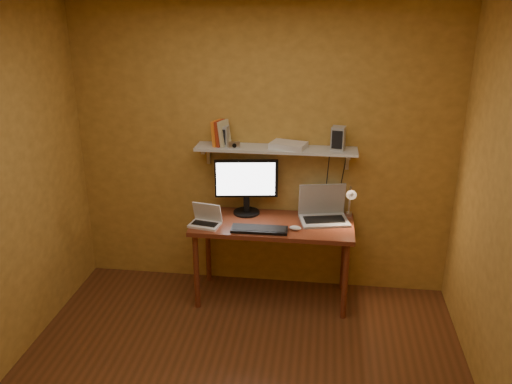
# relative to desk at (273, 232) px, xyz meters

# --- Properties ---
(room) EXTENTS (3.44, 3.24, 2.64)m
(room) POSITION_rel_desk_xyz_m (-0.13, -1.28, 0.64)
(room) COLOR brown
(room) RESTS_ON ground
(desk) EXTENTS (1.40, 0.60, 0.75)m
(desk) POSITION_rel_desk_xyz_m (0.00, 0.00, 0.00)
(desk) COLOR brown
(desk) RESTS_ON ground
(wall_shelf) EXTENTS (1.40, 0.25, 0.21)m
(wall_shelf) POSITION_rel_desk_xyz_m (-0.00, 0.19, 0.69)
(wall_shelf) COLOR silver
(wall_shelf) RESTS_ON room
(monitor) EXTENTS (0.56, 0.27, 0.51)m
(monitor) POSITION_rel_desk_xyz_m (-0.26, 0.18, 0.37)
(monitor) COLOR black
(monitor) RESTS_ON desk
(laptop) EXTENTS (0.47, 0.38, 0.31)m
(laptop) POSITION_rel_desk_xyz_m (0.43, 0.14, 0.17)
(laptop) COLOR #96999E
(laptop) RESTS_ON desk
(netbook) EXTENTS (0.28, 0.23, 0.19)m
(netbook) POSITION_rel_desk_xyz_m (-0.57, -0.11, 0.14)
(netbook) COLOR silver
(netbook) RESTS_ON desk
(keyboard) EXTENTS (0.48, 0.16, 0.03)m
(keyboard) POSITION_rel_desk_xyz_m (-0.10, -0.18, 0.10)
(keyboard) COLOR black
(keyboard) RESTS_ON desk
(mouse) EXTENTS (0.11, 0.08, 0.04)m
(mouse) POSITION_rel_desk_xyz_m (0.20, -0.13, 0.10)
(mouse) COLOR silver
(mouse) RESTS_ON desk
(desk_lamp) EXTENTS (0.09, 0.23, 0.38)m
(desk_lamp) POSITION_rel_desk_xyz_m (0.66, 0.13, 0.29)
(desk_lamp) COLOR silver
(desk_lamp) RESTS_ON desk
(speaker_left) EXTENTS (0.11, 0.11, 0.17)m
(speaker_left) POSITION_rel_desk_xyz_m (-0.47, 0.20, 0.80)
(speaker_left) COLOR #96999E
(speaker_left) RESTS_ON wall_shelf
(speaker_right) EXTENTS (0.13, 0.13, 0.20)m
(speaker_right) POSITION_rel_desk_xyz_m (0.53, 0.20, 0.81)
(speaker_right) COLOR #96999E
(speaker_right) RESTS_ON wall_shelf
(books) EXTENTS (0.16, 0.16, 0.22)m
(books) POSITION_rel_desk_xyz_m (-0.48, 0.20, 0.82)
(books) COLOR orange
(books) RESTS_ON wall_shelf
(shelf_camera) EXTENTS (0.10, 0.06, 0.06)m
(shelf_camera) POSITION_rel_desk_xyz_m (-0.35, 0.12, 0.74)
(shelf_camera) COLOR silver
(shelf_camera) RESTS_ON wall_shelf
(router) EXTENTS (0.34, 0.27, 0.05)m
(router) POSITION_rel_desk_xyz_m (0.11, 0.19, 0.74)
(router) COLOR silver
(router) RESTS_ON wall_shelf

